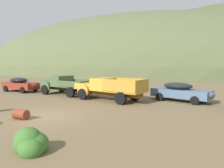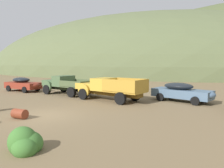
# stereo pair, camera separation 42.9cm
# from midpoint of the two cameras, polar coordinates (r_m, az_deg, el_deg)

# --- Properties ---
(ground_plane) EXTENTS (300.00, 300.00, 0.00)m
(ground_plane) POSITION_cam_midpoint_polar(r_m,az_deg,el_deg) (14.13, -16.27, -7.86)
(ground_plane) COLOR brown
(hill_far_left) EXTENTS (116.48, 73.35, 36.99)m
(hill_far_left) POSITION_cam_midpoint_polar(r_m,az_deg,el_deg) (75.81, 8.55, 3.07)
(hill_far_left) COLOR #56603D
(hill_far_left) RESTS_ON ground
(car_rust_red) EXTENTS (4.73, 2.30, 1.57)m
(car_rust_red) POSITION_cam_midpoint_polar(r_m,az_deg,el_deg) (26.56, -21.46, -0.03)
(car_rust_red) COLOR maroon
(car_rust_red) RESTS_ON ground
(truck_weathered_green) EXTENTS (6.09, 3.42, 1.89)m
(truck_weathered_green) POSITION_cam_midpoint_polar(r_m,az_deg,el_deg) (23.08, -11.77, -0.10)
(truck_weathered_green) COLOR #232B1B
(truck_weathered_green) RESTS_ON ground
(truck_faded_yellow) EXTENTS (6.75, 3.52, 1.91)m
(truck_faded_yellow) POSITION_cam_midpoint_polar(r_m,az_deg,el_deg) (19.09, -1.10, -1.03)
(truck_faded_yellow) COLOR brown
(truck_faded_yellow) RESTS_ON ground
(car_chalk_blue) EXTENTS (5.29, 3.16, 1.57)m
(car_chalk_blue) POSITION_cam_midpoint_polar(r_m,az_deg,el_deg) (19.13, 18.59, -1.96)
(car_chalk_blue) COLOR slate
(car_chalk_blue) RESTS_ON ground
(oil_drum_tipped) EXTENTS (0.86, 0.57, 0.56)m
(oil_drum_tipped) POSITION_cam_midpoint_polar(r_m,az_deg,el_deg) (13.80, -21.95, -7.17)
(oil_drum_tipped) COLOR brown
(oil_drum_tipped) RESTS_ON ground
(bush_between_trucks) EXTENTS (1.34, 1.25, 1.15)m
(bush_between_trucks) POSITION_cam_midpoint_polar(r_m,az_deg,el_deg) (8.86, -20.26, -14.29)
(bush_between_trucks) COLOR #3D702D
(bush_between_trucks) RESTS_ON ground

